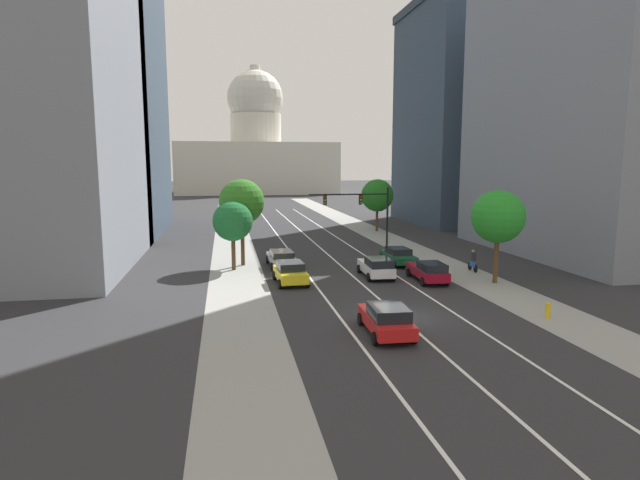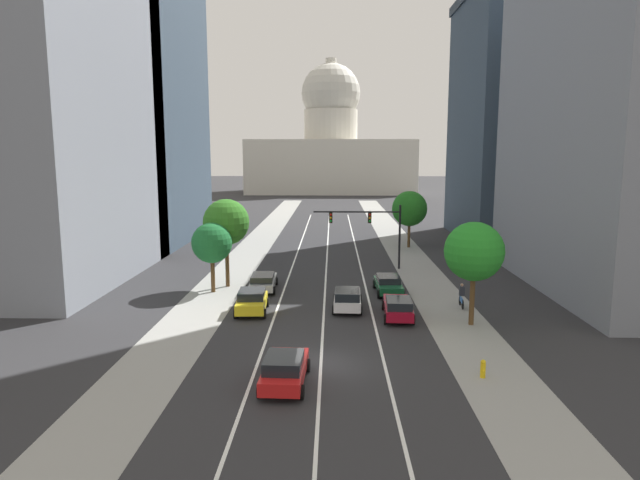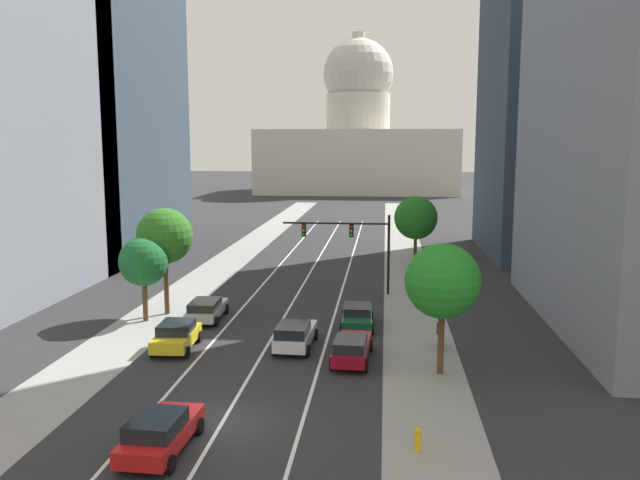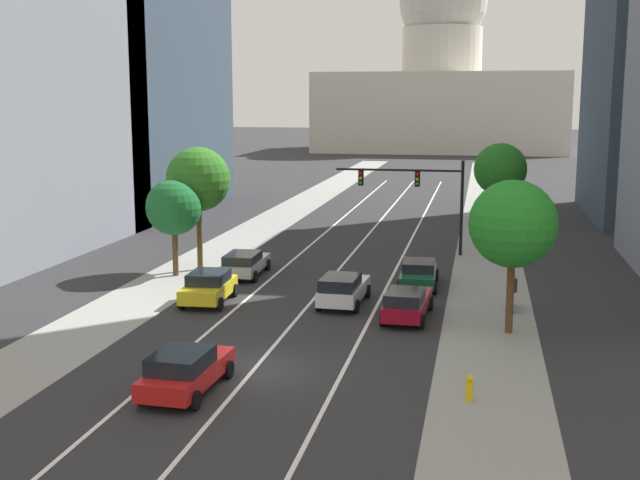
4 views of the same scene
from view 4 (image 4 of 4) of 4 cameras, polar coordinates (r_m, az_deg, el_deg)
ground_plane at (r=68.80m, az=4.47°, el=1.64°), size 400.00×400.00×0.00m
sidewalk_left at (r=65.51m, az=-3.49°, el=1.24°), size 4.05×130.00×0.01m
sidewalk_right at (r=63.40m, az=11.60°, el=0.76°), size 4.05×130.00×0.01m
lane_stripe_left at (r=54.71m, az=-0.80°, el=-0.47°), size 0.16×90.00×0.01m
lane_stripe_center at (r=54.13m, az=2.57°, el=-0.59°), size 0.16×90.00×0.01m
lane_stripe_right at (r=53.75m, az=6.00°, el=-0.71°), size 0.16×90.00×0.01m
capitol_building at (r=155.20m, az=8.45°, el=10.57°), size 44.93×23.64×36.01m
car_crimson at (r=37.04m, az=6.08°, el=-4.38°), size 2.11×4.86×1.48m
car_white at (r=39.31m, az=1.61°, el=-3.42°), size 2.13×4.65×1.56m
car_red at (r=28.31m, az=-9.39°, el=-8.94°), size 2.22×4.65×1.53m
car_green at (r=43.47m, az=6.90°, el=-2.30°), size 2.13×4.63×1.38m
car_yellow at (r=40.14m, az=-7.78°, el=-3.24°), size 2.26×4.20×1.53m
car_silver at (r=45.84m, az=-5.29°, el=-1.62°), size 2.19×4.82×1.38m
traffic_signal_mast at (r=52.03m, az=6.96°, el=3.63°), size 8.11×0.39×6.01m
fire_hydrant at (r=27.73m, az=10.39°, el=-10.10°), size 0.26×0.35×0.91m
cyclist at (r=39.52m, az=13.33°, el=-3.56°), size 0.37×1.70×1.72m
street_tree_near_right at (r=63.98m, az=12.48°, el=4.83°), size 4.02×4.02×6.48m
street_tree_mid_right at (r=34.89m, az=13.32°, el=1.08°), size 3.68×3.68×6.54m
street_tree_near_left at (r=47.27m, az=-8.51°, el=4.18°), size 3.69×3.69×7.11m
street_tree_mid_left at (r=45.99m, az=-10.16°, el=2.25°), size 3.13×3.13×5.45m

